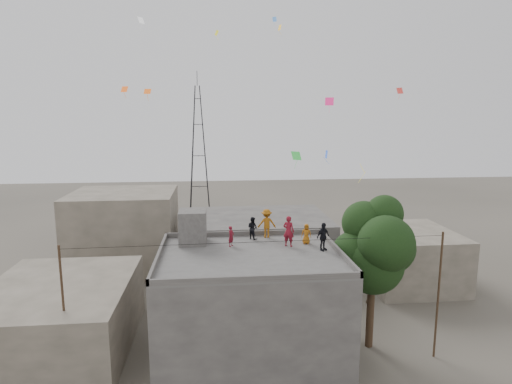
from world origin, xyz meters
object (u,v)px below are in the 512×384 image
(stair_head_box, at_px, (193,227))
(person_dark_adult, at_px, (323,237))
(tree, at_px, (376,248))
(person_red_adult, at_px, (289,231))
(transmission_tower, at_px, (199,149))

(stair_head_box, relative_size, person_dark_adult, 1.25)
(tree, relative_size, person_red_adult, 5.02)
(person_dark_adult, bearing_deg, stair_head_box, 131.02)
(transmission_tower, relative_size, person_dark_adult, 12.48)
(person_red_adult, bearing_deg, transmission_tower, -52.00)
(person_dark_adult, bearing_deg, transmission_tower, 69.20)
(stair_head_box, height_order, person_dark_adult, stair_head_box)
(person_red_adult, xyz_separation_m, person_dark_adult, (1.80, -0.99, -0.11))
(tree, relative_size, transmission_tower, 0.45)
(person_red_adult, bearing_deg, tree, -160.59)
(stair_head_box, bearing_deg, person_red_adult, -12.10)
(stair_head_box, distance_m, person_red_adult, 5.72)
(person_red_adult, relative_size, person_dark_adult, 1.13)
(stair_head_box, height_order, tree, tree)
(person_red_adult, bearing_deg, person_dark_adult, 179.82)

